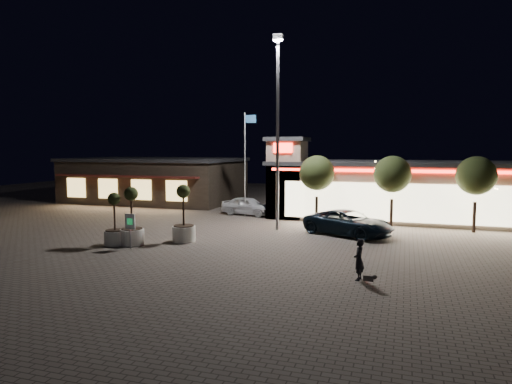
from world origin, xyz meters
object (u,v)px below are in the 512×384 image
(white_sedan, at_px, (248,206))
(planter_left, at_px, (132,227))
(pedestrian, at_px, (359,260))
(valet_sign, at_px, (130,224))
(pickup_truck, at_px, (348,223))
(planter_mid, at_px, (115,229))

(white_sedan, relative_size, planter_left, 1.35)
(white_sedan, xyz_separation_m, pedestrian, (10.15, -15.56, 0.11))
(white_sedan, height_order, valet_sign, valet_sign)
(pickup_truck, relative_size, planter_left, 1.72)
(white_sedan, bearing_deg, planter_mid, 177.67)
(white_sedan, xyz_separation_m, valet_sign, (-1.81, -13.47, 0.56))
(white_sedan, distance_m, valet_sign, 13.60)
(pickup_truck, bearing_deg, white_sedan, 79.66)
(planter_left, relative_size, valet_sign, 1.72)
(pickup_truck, relative_size, planter_mid, 1.91)
(pedestrian, bearing_deg, pickup_truck, -166.37)
(planter_left, bearing_deg, valet_sign, -61.17)
(white_sedan, bearing_deg, pickup_truck, -113.58)
(pedestrian, relative_size, planter_mid, 0.58)
(planter_mid, relative_size, valet_sign, 1.55)
(planter_left, distance_m, valet_sign, 1.08)
(planter_left, bearing_deg, pickup_truck, 30.69)
(white_sedan, distance_m, planter_mid, 13.25)
(planter_mid, bearing_deg, planter_left, 18.80)
(white_sedan, bearing_deg, planter_left, -178.82)
(valet_sign, bearing_deg, planter_left, 118.83)
(pedestrian, height_order, valet_sign, valet_sign)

